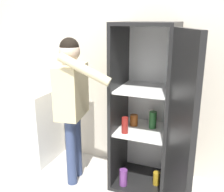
# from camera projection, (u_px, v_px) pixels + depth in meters

# --- Properties ---
(wall_back) EXTENTS (7.00, 0.06, 2.55)m
(wall_back) POSITION_uv_depth(u_px,v_px,m) (137.00, 67.00, 3.09)
(wall_back) COLOR beige
(wall_back) RESTS_ON ground_plane
(refrigerator) EXTENTS (0.90, 1.17, 1.79)m
(refrigerator) POSITION_uv_depth(u_px,v_px,m) (152.00, 113.00, 2.70)
(refrigerator) COLOR black
(refrigerator) RESTS_ON ground_plane
(person) EXTENTS (0.69, 0.58, 1.64)m
(person) POSITION_uv_depth(u_px,v_px,m) (72.00, 95.00, 2.81)
(person) COLOR #384770
(person) RESTS_ON ground_plane
(counter) EXTENTS (0.60, 0.58, 0.94)m
(counter) POSITION_uv_depth(u_px,v_px,m) (33.00, 124.00, 3.48)
(counter) COLOR white
(counter) RESTS_ON ground_plane
(bowl) EXTENTS (0.18, 0.18, 0.07)m
(bowl) POSITION_uv_depth(u_px,v_px,m) (28.00, 86.00, 3.44)
(bowl) COLOR white
(bowl) RESTS_ON counter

